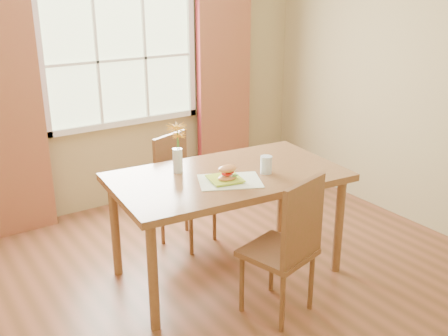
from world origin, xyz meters
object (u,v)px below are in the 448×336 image
dining_table (228,184)px  chair_near (289,243)px  croissant_sandwich (228,173)px  water_glass (266,165)px  chair_far (180,185)px  flower_vase (177,143)px

dining_table → chair_near: size_ratio=1.75×
dining_table → croissant_sandwich: bearing=-119.5°
croissant_sandwich → water_glass: bearing=1.4°
chair_near → croissant_sandwich: bearing=87.8°
chair_near → dining_table: bearing=77.3°
chair_near → chair_far: (-0.05, 1.41, -0.03)m
dining_table → flower_vase: 0.50m
dining_table → water_glass: bearing=-25.7°
dining_table → croissant_sandwich: croissant_sandwich is taller
croissant_sandwich → flower_vase: size_ratio=0.41×
chair_near → water_glass: bearing=53.2°
croissant_sandwich → dining_table: bearing=57.5°
dining_table → chair_near: (0.02, -0.71, -0.19)m
water_glass → chair_far: bearing=108.3°
croissant_sandwich → chair_far: bearing=87.4°
dining_table → flower_vase: flower_vase is taller
chair_far → water_glass: water_glass is taller
water_glass → dining_table: bearing=149.2°
chair_near → water_glass: 0.70m
chair_near → chair_far: 1.41m
dining_table → chair_far: chair_far is taller
dining_table → croissant_sandwich: (-0.10, -0.15, 0.16)m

